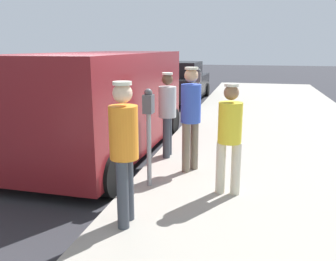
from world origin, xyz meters
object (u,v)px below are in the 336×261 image
(parking_meter_far, at_px, (198,86))
(pedestrian_in_gray, at_px, (167,109))
(parking_meter_near, at_px, (149,121))
(pedestrian_in_blue, at_px, (191,112))
(parked_van, at_px, (106,101))
(pedestrian_in_yellow, at_px, (230,133))
(parked_sedan_ahead, at_px, (180,83))
(pedestrian_in_orange, at_px, (124,145))

(parking_meter_far, xyz_separation_m, pedestrian_in_gray, (-0.08, -3.36, -0.09))
(parking_meter_near, xyz_separation_m, parking_meter_far, (0.00, 4.90, 0.00))
(pedestrian_in_blue, bearing_deg, pedestrian_in_gray, 129.31)
(pedestrian_in_blue, distance_m, parked_van, 2.25)
(parking_meter_near, xyz_separation_m, parked_van, (-1.50, 1.87, -0.03))
(pedestrian_in_yellow, relative_size, parked_sedan_ahead, 0.37)
(pedestrian_in_yellow, xyz_separation_m, pedestrian_in_orange, (-1.14, -1.22, 0.08))
(parking_meter_near, height_order, pedestrian_in_blue, pedestrian_in_blue)
(parking_meter_far, relative_size, pedestrian_in_blue, 0.85)
(parking_meter_far, relative_size, pedestrian_in_orange, 0.87)
(parking_meter_far, distance_m, pedestrian_in_orange, 6.15)
(pedestrian_in_yellow, relative_size, parked_van, 0.31)
(parking_meter_near, bearing_deg, pedestrian_in_yellow, -1.32)
(pedestrian_in_orange, relative_size, pedestrian_in_blue, 0.97)
(pedestrian_in_yellow, distance_m, pedestrian_in_orange, 1.67)
(pedestrian_in_yellow, xyz_separation_m, pedestrian_in_gray, (-1.30, 1.57, 0.01))
(pedestrian_in_orange, height_order, parked_van, parked_van)
(pedestrian_in_gray, bearing_deg, pedestrian_in_yellow, -50.49)
(pedestrian_in_yellow, distance_m, pedestrian_in_gray, 2.04)
(pedestrian_in_orange, distance_m, pedestrian_in_gray, 2.79)
(pedestrian_in_orange, relative_size, parked_van, 0.33)
(pedestrian_in_blue, bearing_deg, parking_meter_near, -120.72)
(parking_meter_far, bearing_deg, pedestrian_in_yellow, -76.19)
(parking_meter_far, bearing_deg, pedestrian_in_orange, -89.35)
(parked_van, distance_m, parked_sedan_ahead, 7.93)
(pedestrian_in_blue, height_order, parked_sedan_ahead, pedestrian_in_blue)
(pedestrian_in_gray, height_order, pedestrian_in_blue, pedestrian_in_blue)
(parking_meter_near, distance_m, parking_meter_far, 4.90)
(parking_meter_near, bearing_deg, parked_van, 128.77)
(pedestrian_in_orange, xyz_separation_m, parked_sedan_ahead, (-1.58, 11.03, -0.40))
(pedestrian_in_yellow, height_order, parked_sedan_ahead, pedestrian_in_yellow)
(pedestrian_in_blue, distance_m, parked_sedan_ahead, 9.19)
(parking_meter_near, bearing_deg, parked_sedan_ahead, 98.79)
(parking_meter_near, distance_m, pedestrian_in_orange, 1.25)
(pedestrian_in_yellow, relative_size, pedestrian_in_gray, 0.99)
(pedestrian_in_gray, relative_size, parked_van, 0.31)
(parking_meter_near, height_order, pedestrian_in_orange, pedestrian_in_orange)
(parking_meter_far, distance_m, pedestrian_in_yellow, 5.08)
(pedestrian_in_orange, height_order, pedestrian_in_blue, pedestrian_in_blue)
(parking_meter_near, height_order, parked_van, parked_van)
(parked_van, bearing_deg, pedestrian_in_gray, -12.82)
(pedestrian_in_orange, bearing_deg, parked_van, 116.78)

